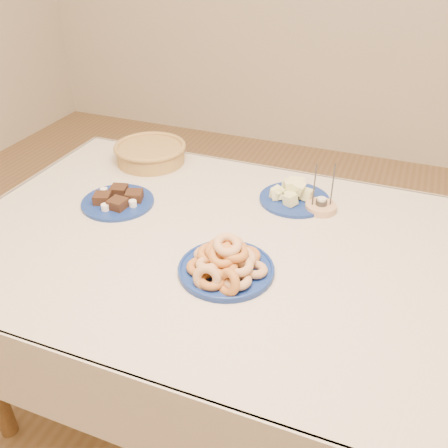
{
  "coord_description": "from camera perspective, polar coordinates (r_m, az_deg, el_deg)",
  "views": [
    {
      "loc": [
        0.44,
        -1.16,
        1.61
      ],
      "look_at": [
        0.0,
        -0.05,
        0.85
      ],
      "focal_mm": 40.0,
      "sensor_mm": 36.0,
      "label": 1
    }
  ],
  "objects": [
    {
      "name": "candle_holder",
      "position": [
        1.7,
        11.02,
        1.99
      ],
      "size": [
        0.14,
        0.14,
        0.17
      ],
      "rotation": [
        0.0,
        0.0,
        0.4
      ],
      "color": "tan",
      "rests_on": "dining_table"
    },
    {
      "name": "brownie_plate",
      "position": [
        1.74,
        -12.03,
        2.66
      ],
      "size": [
        0.26,
        0.26,
        0.04
      ],
      "rotation": [
        0.0,
        0.0,
        -0.06
      ],
      "color": "navy",
      "rests_on": "dining_table"
    },
    {
      "name": "melon_plate",
      "position": [
        1.73,
        7.91,
        3.31
      ],
      "size": [
        0.3,
        0.3,
        0.08
      ],
      "rotation": [
        0.0,
        0.0,
        -0.27
      ],
      "color": "navy",
      "rests_on": "dining_table"
    },
    {
      "name": "donut_platter",
      "position": [
        1.37,
        0.2,
        -4.53
      ],
      "size": [
        0.29,
        0.29,
        0.12
      ],
      "rotation": [
        0.0,
        0.0,
        -0.06
      ],
      "color": "navy",
      "rests_on": "dining_table"
    },
    {
      "name": "ground",
      "position": [
        2.03,
        0.55,
        -19.89
      ],
      "size": [
        5.0,
        5.0,
        0.0
      ],
      "primitive_type": "plane",
      "color": "brown",
      "rests_on": "ground"
    },
    {
      "name": "wicker_basket",
      "position": [
        2.01,
        -8.41,
        8.08
      ],
      "size": [
        0.33,
        0.33,
        0.08
      ],
      "rotation": [
        0.0,
        0.0,
        -0.19
      ],
      "color": "olive",
      "rests_on": "dining_table"
    },
    {
      "name": "dining_table",
      "position": [
        1.57,
        0.67,
        -5.42
      ],
      "size": [
        1.71,
        1.11,
        0.75
      ],
      "color": "brown",
      "rests_on": "ground"
    }
  ]
}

